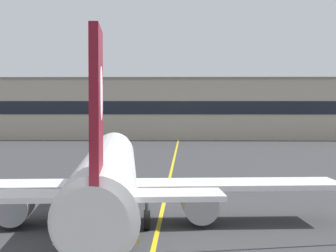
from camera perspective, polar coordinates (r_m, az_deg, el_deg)
taxiway_centreline at (r=64.51m, az=-0.06°, el=-5.33°), size 0.33×180.00×0.01m
airliner_foreground at (r=45.34m, az=-5.17°, el=-4.25°), size 32.30×41.52×11.65m
safety_cone_by_nose_gear at (r=61.66m, az=-1.80°, el=-5.44°), size 0.44×0.44×0.55m
terminal_building at (r=147.23m, az=4.98°, el=1.51°), size 138.99×12.40×13.42m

